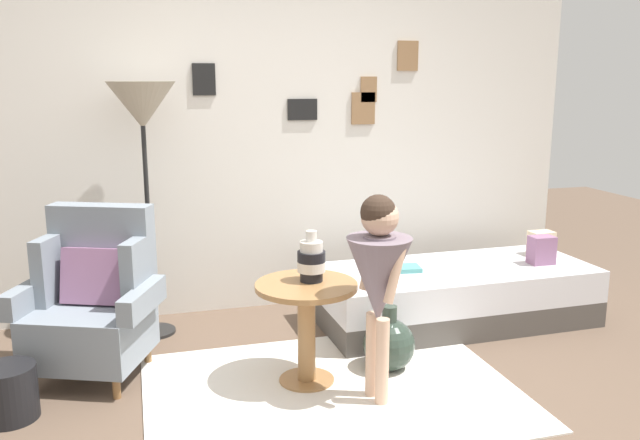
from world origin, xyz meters
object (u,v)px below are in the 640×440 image
object	(u,v)px
vase_striped	(311,260)
person_child	(379,272)
magazine_basket	(9,393)
armchair	(94,301)
book_on_daybed	(404,268)
floor_lamp	(142,115)
demijohn_near	(389,344)
daybed	(455,295)
side_table	(306,312)

from	to	relation	value
vase_striped	person_child	bearing A→B (deg)	-52.62
vase_striped	magazine_basket	xyz separation A→B (m)	(-1.58, -0.02, -0.56)
magazine_basket	armchair	bearing A→B (deg)	47.52
armchair	book_on_daybed	size ratio (longest dim) A/B	4.41
floor_lamp	demijohn_near	xyz separation A→B (m)	(1.31, -0.97, -1.30)
demijohn_near	book_on_daybed	bearing A→B (deg)	60.51
daybed	person_child	world-z (taller)	person_child
book_on_daybed	magazine_basket	size ratio (longest dim) A/B	0.79
armchair	daybed	distance (m)	2.41
floor_lamp	magazine_basket	world-z (taller)	floor_lamp
demijohn_near	daybed	bearing A→B (deg)	39.10
person_child	floor_lamp	bearing A→B (deg)	130.19
armchair	vase_striped	xyz separation A→B (m)	(1.18, -0.42, 0.27)
armchair	magazine_basket	world-z (taller)	armchair
side_table	magazine_basket	world-z (taller)	side_table
armchair	vase_striped	bearing A→B (deg)	-19.83
floor_lamp	demijohn_near	world-z (taller)	floor_lamp
side_table	book_on_daybed	distance (m)	1.08
person_child	side_table	bearing A→B (deg)	134.15
armchair	side_table	size ratio (longest dim) A/B	1.66
vase_striped	magazine_basket	bearing A→B (deg)	-179.32
floor_lamp	demijohn_near	size ratio (longest dim) A/B	4.24
vase_striped	floor_lamp	bearing A→B (deg)	131.16
magazine_basket	person_child	bearing A→B (deg)	-10.08
side_table	magazine_basket	xyz separation A→B (m)	(-1.55, 0.02, -0.28)
floor_lamp	magazine_basket	distance (m)	1.81
person_child	magazine_basket	distance (m)	1.96
daybed	vase_striped	world-z (taller)	vase_striped
daybed	vase_striped	size ratio (longest dim) A/B	6.69
vase_striped	side_table	bearing A→B (deg)	-136.66
armchair	demijohn_near	world-z (taller)	armchair
book_on_daybed	magazine_basket	xyz separation A→B (m)	(-2.41, -0.64, -0.28)
armchair	vase_striped	world-z (taller)	armchair
vase_striped	person_child	distance (m)	0.44
vase_striped	magazine_basket	size ratio (longest dim) A/B	1.02
person_child	magazine_basket	world-z (taller)	person_child
demijohn_near	armchair	bearing A→B (deg)	165.33
daybed	magazine_basket	world-z (taller)	daybed
armchair	demijohn_near	xyz separation A→B (m)	(1.65, -0.43, -0.28)
armchair	demijohn_near	bearing A→B (deg)	-14.67
book_on_daybed	demijohn_near	world-z (taller)	book_on_daybed
daybed	side_table	size ratio (longest dim) A/B	3.27
armchair	magazine_basket	bearing A→B (deg)	-132.48
side_table	book_on_daybed	bearing A→B (deg)	37.27
floor_lamp	magazine_basket	xyz separation A→B (m)	(-0.74, -0.98, -1.32)
vase_striped	demijohn_near	xyz separation A→B (m)	(0.47, -0.01, -0.55)
book_on_daybed	magazine_basket	distance (m)	2.51
side_table	floor_lamp	size ratio (longest dim) A/B	0.35
daybed	armchair	bearing A→B (deg)	-175.92
floor_lamp	daybed	bearing A→B (deg)	-10.15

